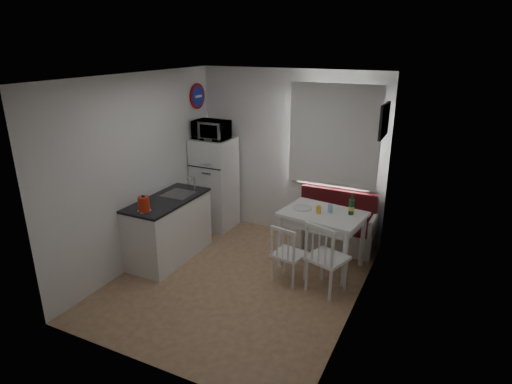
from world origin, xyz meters
TOP-DOWN VIEW (x-y plane):
  - floor at (0.00, 0.00)m, footprint 3.00×3.50m
  - ceiling at (0.00, 0.00)m, footprint 3.00×3.50m
  - wall_back at (0.00, 1.75)m, footprint 3.00×0.02m
  - wall_front at (0.00, -1.75)m, footprint 3.00×0.02m
  - wall_left at (-1.50, 0.00)m, footprint 0.02×3.50m
  - wall_right at (1.50, 0.00)m, footprint 0.02×3.50m
  - window at (0.70, 1.72)m, footprint 1.22×0.06m
  - curtain at (0.70, 1.65)m, footprint 1.35×0.02m
  - kitchen_counter at (-1.20, 0.16)m, footprint 0.62×1.32m
  - wall_sign at (-1.47, 1.45)m, footprint 0.03×0.40m
  - picture_frame at (1.48, 1.10)m, footprint 0.04×0.52m
  - bench at (0.84, 1.51)m, footprint 1.22×0.47m
  - dining_table at (0.84, 0.85)m, footprint 1.16×0.89m
  - chair_left at (0.59, 0.20)m, footprint 0.44×0.42m
  - chair_right at (1.09, 0.19)m, footprint 0.55×0.54m
  - fridge at (-1.18, 1.40)m, footprint 0.60×0.60m
  - microwave at (-1.18, 1.35)m, footprint 0.53×0.36m
  - kettle at (-1.15, -0.38)m, footprint 0.17×0.17m
  - wine_bottle at (1.19, 0.95)m, footprint 0.07×0.07m
  - drinking_glass_orange at (0.79, 0.80)m, footprint 0.06×0.06m
  - drinking_glass_blue at (0.92, 0.90)m, footprint 0.07×0.07m
  - plate at (0.54, 0.87)m, footprint 0.26×0.26m

SIDE VIEW (x-z plane):
  - floor at x=0.00m, z-range -0.01..0.01m
  - bench at x=0.84m, z-range -0.15..0.72m
  - kitchen_counter at x=-1.20m, z-range -0.12..1.04m
  - chair_left at x=0.59m, z-range 0.28..0.71m
  - chair_right at x=1.09m, z-range 0.33..0.83m
  - dining_table at x=0.84m, z-range 0.31..1.11m
  - fridge at x=-1.18m, z-range 0.00..1.51m
  - plate at x=0.54m, z-range 0.80..0.82m
  - drinking_glass_orange at x=0.79m, z-range 0.80..0.91m
  - drinking_glass_blue at x=0.92m, z-range 0.80..0.91m
  - wine_bottle at x=1.19m, z-range 0.80..1.10m
  - kettle at x=-1.15m, z-range 0.90..1.13m
  - wall_back at x=0.00m, z-range 0.00..2.60m
  - wall_front at x=0.00m, z-range 0.00..2.60m
  - wall_left at x=-1.50m, z-range 0.00..2.60m
  - wall_right at x=1.50m, z-range 0.00..2.60m
  - window at x=0.70m, z-range 0.89..2.36m
  - microwave at x=-1.18m, z-range 1.51..1.81m
  - curtain at x=0.70m, z-range 0.93..2.42m
  - picture_frame at x=1.48m, z-range 1.84..2.26m
  - wall_sign at x=-1.47m, z-range 1.95..2.35m
  - ceiling at x=0.00m, z-range 2.59..2.61m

